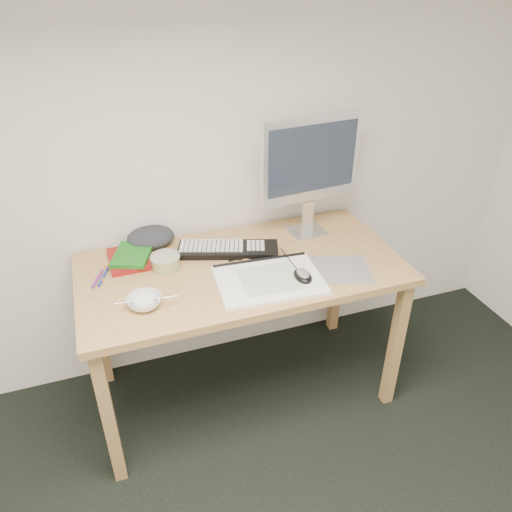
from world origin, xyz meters
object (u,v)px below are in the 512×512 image
(sketchpad, at_px, (269,280))
(rice_bowl, at_px, (144,302))
(monitor, at_px, (311,163))
(keyboard, at_px, (228,250))
(desk, at_px, (242,281))

(sketchpad, relative_size, rice_bowl, 3.23)
(monitor, distance_m, rice_bowl, 0.96)
(sketchpad, bearing_deg, keyboard, 112.61)
(desk, height_order, rice_bowl, rice_bowl)
(sketchpad, distance_m, rice_bowl, 0.51)
(sketchpad, xyz_separation_m, monitor, (0.32, 0.34, 0.35))
(rice_bowl, bearing_deg, keyboard, 34.24)
(keyboard, relative_size, monitor, 0.80)
(keyboard, bearing_deg, sketchpad, -52.82)
(sketchpad, distance_m, monitor, 0.58)
(sketchpad, relative_size, monitor, 0.76)
(keyboard, height_order, rice_bowl, rice_bowl)
(monitor, bearing_deg, rice_bowl, -163.08)
(keyboard, xyz_separation_m, rice_bowl, (-0.42, -0.28, 0.01))
(sketchpad, height_order, keyboard, keyboard)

